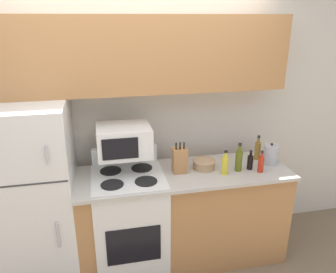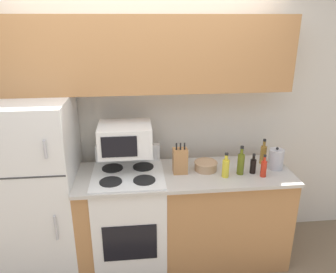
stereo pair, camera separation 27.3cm
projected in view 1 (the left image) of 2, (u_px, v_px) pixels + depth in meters
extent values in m
cube|color=silver|center=(136.00, 121.00, 3.14)|extent=(8.00, 0.05, 2.55)
cube|color=#B27A47|center=(183.00, 217.00, 3.07)|extent=(1.89, 0.59, 0.90)
cube|color=#BCB7AD|center=(184.00, 174.00, 2.89)|extent=(1.89, 0.63, 0.03)
cube|color=white|center=(32.00, 196.00, 2.75)|extent=(0.72, 0.72, 1.60)
cube|color=#383838|center=(17.00, 185.00, 2.33)|extent=(0.70, 0.01, 0.01)
cylinder|color=#B7B7BC|center=(47.00, 155.00, 2.28)|extent=(0.02, 0.02, 0.14)
cylinder|color=#B7B7BC|center=(58.00, 235.00, 2.51)|extent=(0.02, 0.02, 0.22)
cube|color=#B27A47|center=(136.00, 54.00, 2.73)|extent=(2.61, 0.34, 0.63)
cube|color=white|center=(130.00, 223.00, 2.95)|extent=(0.62, 0.59, 0.94)
cube|color=black|center=(134.00, 246.00, 2.69)|extent=(0.45, 0.01, 0.34)
cube|color=#2D2D2D|center=(128.00, 177.00, 2.79)|extent=(0.60, 0.56, 0.01)
cube|color=white|center=(125.00, 155.00, 3.02)|extent=(0.60, 0.06, 0.16)
cylinder|color=black|center=(112.00, 185.00, 2.64)|extent=(0.19, 0.19, 0.01)
cylinder|color=black|center=(146.00, 181.00, 2.70)|extent=(0.19, 0.19, 0.01)
cylinder|color=black|center=(111.00, 171.00, 2.88)|extent=(0.19, 0.19, 0.01)
cylinder|color=black|center=(142.00, 168.00, 2.94)|extent=(0.19, 0.19, 0.01)
cube|color=white|center=(124.00, 140.00, 2.78)|extent=(0.45, 0.37, 0.25)
cube|color=black|center=(120.00, 149.00, 2.60)|extent=(0.29, 0.01, 0.18)
cube|color=#B27A47|center=(180.00, 160.00, 2.86)|extent=(0.12, 0.11, 0.22)
cylinder|color=black|center=(176.00, 146.00, 2.79)|extent=(0.01, 0.01, 0.06)
cylinder|color=black|center=(180.00, 146.00, 2.80)|extent=(0.01, 0.01, 0.06)
cylinder|color=black|center=(184.00, 146.00, 2.80)|extent=(0.01, 0.01, 0.06)
cylinder|color=tan|center=(204.00, 164.00, 2.95)|extent=(0.20, 0.20, 0.07)
torus|color=tan|center=(204.00, 161.00, 2.94)|extent=(0.21, 0.21, 0.01)
cylinder|color=red|center=(261.00, 165.00, 2.87)|extent=(0.05, 0.05, 0.14)
cylinder|color=red|center=(262.00, 155.00, 2.84)|extent=(0.02, 0.02, 0.04)
cylinder|color=black|center=(262.00, 152.00, 2.83)|extent=(0.02, 0.03, 0.02)
cylinder|color=olive|center=(257.00, 151.00, 3.12)|extent=(0.06, 0.06, 0.17)
cylinder|color=olive|center=(259.00, 140.00, 3.08)|extent=(0.03, 0.03, 0.05)
cylinder|color=black|center=(259.00, 137.00, 3.07)|extent=(0.03, 0.03, 0.02)
cylinder|color=#5B6619|center=(239.00, 161.00, 2.89)|extent=(0.06, 0.06, 0.18)
cylinder|color=#5B6619|center=(240.00, 149.00, 2.85)|extent=(0.03, 0.03, 0.06)
cylinder|color=black|center=(240.00, 144.00, 2.83)|extent=(0.03, 0.03, 0.02)
cylinder|color=gold|center=(225.00, 166.00, 2.83)|extent=(0.06, 0.06, 0.15)
cylinder|color=gold|center=(226.00, 155.00, 2.79)|extent=(0.03, 0.03, 0.05)
cylinder|color=black|center=(226.00, 152.00, 2.78)|extent=(0.03, 0.03, 0.02)
cylinder|color=black|center=(250.00, 163.00, 2.93)|extent=(0.05, 0.05, 0.13)
cylinder|color=black|center=(251.00, 154.00, 2.90)|extent=(0.02, 0.02, 0.04)
cylinder|color=black|center=(251.00, 151.00, 2.89)|extent=(0.03, 0.03, 0.01)
cylinder|color=#B7B7BC|center=(271.00, 155.00, 3.02)|extent=(0.13, 0.13, 0.18)
sphere|color=black|center=(272.00, 144.00, 2.99)|extent=(0.02, 0.02, 0.02)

